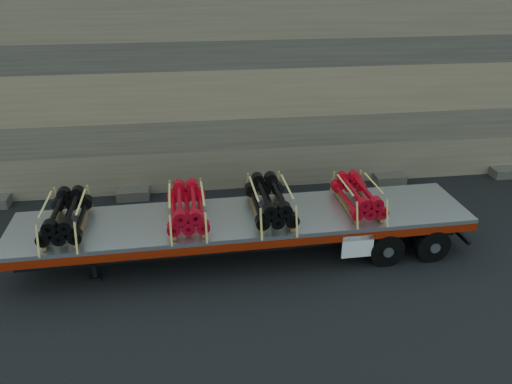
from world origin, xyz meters
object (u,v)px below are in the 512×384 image
(trailer, at_px, (244,236))
(bundle_rear, at_px, (358,196))
(bundle_midfront, at_px, (187,208))
(bundle_midrear, at_px, (270,201))
(bundle_front, at_px, (66,217))

(trailer, bearing_deg, bundle_rear, 0.00)
(bundle_midfront, relative_size, bundle_rear, 1.05)
(bundle_midrear, bearing_deg, bundle_front, -180.00)
(trailer, xyz_separation_m, bundle_midfront, (-1.64, -0.04, 1.07))
(bundle_midrear, height_order, bundle_rear, bundle_midrear)
(bundle_midfront, xyz_separation_m, bundle_rear, (5.11, 0.11, -0.02))
(bundle_rear, bearing_deg, trailer, 180.00)
(bundle_midfront, distance_m, bundle_midrear, 2.42)
(bundle_midfront, bearing_deg, bundle_front, 180.00)
(bundle_midrear, bearing_deg, bundle_rear, 0.00)
(bundle_front, bearing_deg, bundle_midfront, -0.00)
(trailer, height_order, bundle_front, bundle_front)
(trailer, height_order, bundle_midfront, bundle_midfront)
(bundle_midrear, bearing_deg, bundle_midfront, -180.00)
(bundle_midfront, bearing_deg, bundle_midrear, 0.00)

